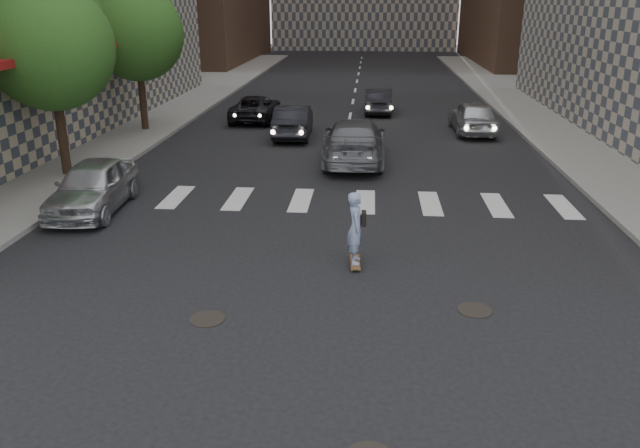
# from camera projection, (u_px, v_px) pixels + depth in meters

# --- Properties ---
(ground) EXTENTS (160.00, 160.00, 0.00)m
(ground) POSITION_uv_depth(u_px,v_px,m) (302.00, 357.00, 10.97)
(ground) COLOR black
(ground) RESTS_ON ground
(sidewalk_left) EXTENTS (13.00, 80.00, 0.15)m
(sidewalk_left) POSITION_uv_depth(u_px,v_px,m) (54.00, 125.00, 30.79)
(sidewalk_left) COLOR gray
(sidewalk_left) RESTS_ON ground
(tree_b) EXTENTS (4.20, 4.20, 6.60)m
(tree_b) POSITION_uv_depth(u_px,v_px,m) (52.00, 40.00, 20.54)
(tree_b) COLOR #382619
(tree_b) RESTS_ON sidewalk_left
(tree_c) EXTENTS (4.20, 4.20, 6.60)m
(tree_c) POSITION_uv_depth(u_px,v_px,m) (138.00, 29.00, 28.04)
(tree_c) COLOR #382619
(tree_c) RESTS_ON sidewalk_left
(manhole_b) EXTENTS (0.70, 0.70, 0.02)m
(manhole_b) POSITION_uv_depth(u_px,v_px,m) (207.00, 319.00, 12.25)
(manhole_b) COLOR black
(manhole_b) RESTS_ON ground
(manhole_c) EXTENTS (0.70, 0.70, 0.02)m
(manhole_c) POSITION_uv_depth(u_px,v_px,m) (475.00, 310.00, 12.59)
(manhole_c) COLOR black
(manhole_c) RESTS_ON ground
(skateboarder) EXTENTS (0.46, 0.92, 1.81)m
(skateboarder) POSITION_uv_depth(u_px,v_px,m) (356.00, 228.00, 14.40)
(skateboarder) COLOR brown
(skateboarder) RESTS_ON ground
(silver_sedan) EXTENTS (2.02, 4.47, 1.49)m
(silver_sedan) POSITION_uv_depth(u_px,v_px,m) (93.00, 186.00, 18.33)
(silver_sedan) COLOR silver
(silver_sedan) RESTS_ON ground
(traffic_car_a) EXTENTS (1.69, 4.46, 1.45)m
(traffic_car_a) POSITION_uv_depth(u_px,v_px,m) (293.00, 121.00, 28.18)
(traffic_car_a) COLOR black
(traffic_car_a) RESTS_ON ground
(traffic_car_b) EXTENTS (2.32, 5.69, 1.65)m
(traffic_car_b) POSITION_uv_depth(u_px,v_px,m) (354.00, 141.00, 23.77)
(traffic_car_b) COLOR slate
(traffic_car_b) RESTS_ON ground
(traffic_car_c) EXTENTS (2.13, 4.61, 1.28)m
(traffic_car_c) POSITION_uv_depth(u_px,v_px,m) (255.00, 108.00, 32.02)
(traffic_car_c) COLOR black
(traffic_car_c) RESTS_ON ground
(traffic_car_d) EXTENTS (1.89, 4.52, 1.53)m
(traffic_car_d) POSITION_uv_depth(u_px,v_px,m) (473.00, 117.00, 29.01)
(traffic_car_d) COLOR silver
(traffic_car_d) RESTS_ON ground
(traffic_car_e) EXTENTS (1.52, 4.05, 1.32)m
(traffic_car_e) POSITION_uv_depth(u_px,v_px,m) (379.00, 101.00, 34.11)
(traffic_car_e) COLOR black
(traffic_car_e) RESTS_ON ground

